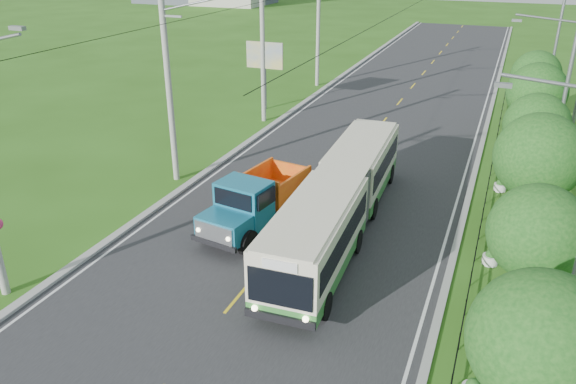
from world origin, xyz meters
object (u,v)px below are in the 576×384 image
Objects in this scene: tree_fourth at (537,128)px; tree_back at (536,78)px; pole_mid at (263,51)px; billboard_left at (265,60)px; planter_mid at (500,186)px; tree_front at (542,345)px; pole_far at (319,28)px; streetlight_far at (551,55)px; dump_truck at (255,199)px; planter_near at (490,258)px; planter_far at (506,140)px; tree_third at (539,161)px; tree_fifth at (537,95)px; pole_near at (170,89)px; streetlight_mid at (559,105)px; tree_second at (538,236)px; bus at (340,197)px.

tree_back reaches higher than tree_fourth.
pole_mid is 3.47m from billboard_left.
tree_front is at bearing -85.98° from planter_mid.
pole_far is 1.10× the size of streetlight_far.
planter_mid is at bearing 49.26° from dump_truck.
pole_far is 19.56m from streetlight_far.
pole_far is at bearing 116.18° from tree_front.
planter_near and planter_far have the same top height.
tree_front reaches higher than dump_truck.
planter_far is at bearing -33.12° from pole_far.
tree_third is (0.00, 12.00, 0.27)m from tree_front.
tree_fifth reaches higher than planter_near.
pole_far is at bearing 112.45° from dump_truck.
pole_near reaches higher than tree_back.
pole_mid is 1.82× the size of tree_back.
streetlight_far reaches higher than planter_near.
billboard_left is (-1.24, 3.00, -1.23)m from pole_mid.
tree_fourth is at bearing -90.00° from tree_back.
billboard_left is at bearing 153.60° from streetlight_mid.
dump_truck reaches higher than planter_far.
tree_back reaches higher than planter_far.
streetlight_far reaches higher than planter_mid.
planter_mid is at bearing 90.00° from planter_near.
tree_fifth is 4.21m from planter_far.
dump_truck is (6.55, -27.69, -3.61)m from pole_far.
streetlight_far is at bearing 11.23° from billboard_left.
tree_fourth is 0.83× the size of dump_truck.
streetlight_mid is (18.90, -7.00, -0.19)m from pole_mid.
tree_back is 23.93m from dump_truck.
tree_second is 1.02× the size of billboard_left.
tree_third is 1.11× the size of tree_fourth.
pole_near is at bearing -164.16° from tree_fourth.
planter_far is (-1.26, -4.14, -3.37)m from tree_back.
pole_mid is 12.00m from pole_far.
planter_mid is (0.00, 8.00, 0.00)m from planter_near.
planter_near is at bearing -90.00° from planter_mid.
dump_truck is at bearing -29.39° from pole_near.
tree_back is 5.48m from planter_far.
planter_near is at bearing -90.00° from planter_far.
streetlight_far is at bearing 20.32° from pole_mid.
bus is (10.27, -14.71, -3.29)m from pole_mid.
dump_truck is (-10.31, -0.69, 1.20)m from planter_near.
planter_far is (-2.04, -6.00, -4.62)m from streetlight_far.
billboard_left is 20.39m from dump_truck.
planter_far is at bearing 99.08° from tree_fourth.
tree_front is at bearing -54.62° from bus.
tree_back is (-0.00, 18.00, -0.33)m from tree_third.
planter_mid is 8.00m from planter_far.
planter_mid is at bearing -48.41° from pole_far.
tree_back is (0.00, 12.00, 0.07)m from tree_fourth.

